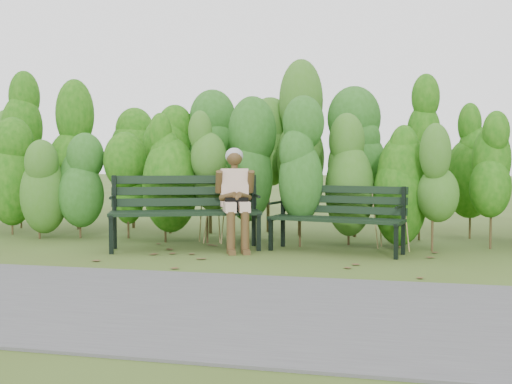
# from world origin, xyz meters

# --- Properties ---
(ground) EXTENTS (80.00, 80.00, 0.00)m
(ground) POSITION_xyz_m (0.00, 0.00, 0.00)
(ground) COLOR #3B4B1A
(footpath) EXTENTS (60.00, 2.50, 0.01)m
(footpath) POSITION_xyz_m (0.00, -2.20, 0.01)
(footpath) COLOR #474749
(footpath) RESTS_ON ground
(hedge_band) EXTENTS (11.04, 1.67, 2.42)m
(hedge_band) POSITION_xyz_m (0.00, 1.86, 1.26)
(hedge_band) COLOR #47381E
(hedge_band) RESTS_ON ground
(leaf_litter) EXTENTS (5.80, 2.16, 0.01)m
(leaf_litter) POSITION_xyz_m (-0.61, -0.16, 0.00)
(leaf_litter) COLOR brown
(leaf_litter) RESTS_ON ground
(bench_left) EXTENTS (1.96, 1.23, 0.93)m
(bench_left) POSITION_xyz_m (-0.99, 0.67, 0.55)
(bench_left) COLOR black
(bench_left) RESTS_ON ground
(bench_right) EXTENTS (1.70, 0.88, 0.81)m
(bench_right) POSITION_xyz_m (0.92, 0.85, 0.48)
(bench_right) COLOR black
(bench_right) RESTS_ON ground
(seated_woman) EXTENTS (0.57, 0.77, 1.28)m
(seated_woman) POSITION_xyz_m (-0.35, 0.71, 0.73)
(seated_woman) COLOR beige
(seated_woman) RESTS_ON ground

